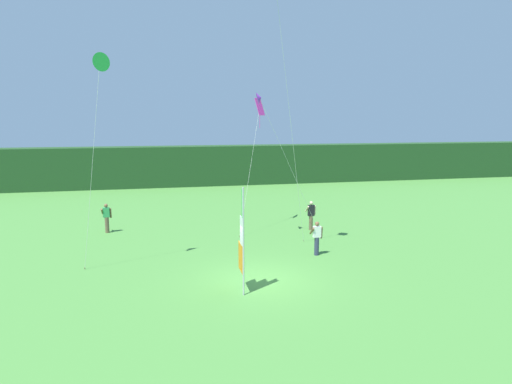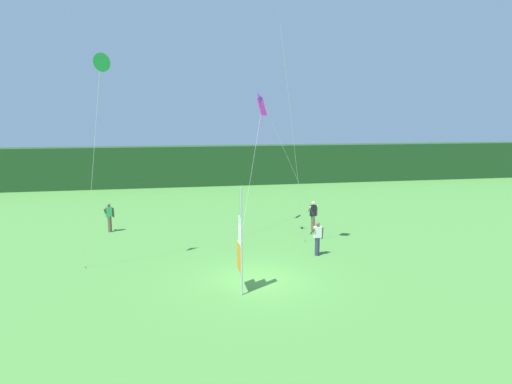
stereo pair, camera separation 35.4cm
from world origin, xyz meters
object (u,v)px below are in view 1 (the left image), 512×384
object	(u,v)px
person_mid_field	(311,215)
person_far_left	(317,237)
person_near_banner	(107,217)
kite_magenta_diamond_2	(259,112)
kite_purple_delta_0	(260,99)
banner_flag	(242,242)
kite_green_delta_1	(100,63)

from	to	relation	value
person_mid_field	person_far_left	xyz separation A→B (m)	(-1.30, -4.54, -0.04)
person_near_banner	kite_magenta_diamond_2	distance (m)	10.49
person_near_banner	kite_magenta_diamond_2	size ratio (longest dim) A/B	0.22
person_near_banner	kite_magenta_diamond_2	world-z (taller)	kite_magenta_diamond_2
person_mid_field	kite_purple_delta_0	bearing A→B (deg)	-156.61
kite_purple_delta_0	banner_flag	bearing A→B (deg)	-107.92
person_far_left	kite_green_delta_1	bearing A→B (deg)	-178.91
kite_purple_delta_0	person_mid_field	bearing A→B (deg)	23.39
person_near_banner	person_mid_field	distance (m)	11.58
kite_green_delta_1	banner_flag	bearing A→B (deg)	-34.59
banner_flag	kite_green_delta_1	world-z (taller)	kite_green_delta_1
person_mid_field	banner_flag	bearing A→B (deg)	-124.04
banner_flag	person_near_banner	xyz separation A→B (m)	(-5.92, 9.99, -1.02)
person_mid_field	kite_magenta_diamond_2	distance (m)	6.63
person_mid_field	kite_magenta_diamond_2	bearing A→B (deg)	151.20
banner_flag	kite_green_delta_1	xyz separation A→B (m)	(-5.01, 3.45, 6.59)
person_far_left	kite_magenta_diamond_2	xyz separation A→B (m)	(-1.44, 6.05, 5.88)
person_mid_field	kite_purple_delta_0	size ratio (longest dim) A/B	0.22
person_far_left	person_mid_field	bearing A→B (deg)	74.05
kite_purple_delta_0	kite_green_delta_1	distance (m)	7.98
banner_flag	person_near_banner	distance (m)	11.66
banner_flag	kite_magenta_diamond_2	xyz separation A→B (m)	(2.78, 9.68, 4.83)
kite_green_delta_1	kite_magenta_diamond_2	bearing A→B (deg)	38.63
kite_purple_delta_0	kite_magenta_diamond_2	xyz separation A→B (m)	(0.61, 2.95, -0.56)
person_near_banner	kite_purple_delta_0	world-z (taller)	kite_purple_delta_0
banner_flag	person_far_left	world-z (taller)	banner_flag
person_near_banner	kite_green_delta_1	distance (m)	10.07
kite_magenta_diamond_2	kite_green_delta_1	bearing A→B (deg)	-141.37
kite_green_delta_1	kite_magenta_diamond_2	xyz separation A→B (m)	(7.79, 6.23, -1.75)
kite_magenta_diamond_2	person_far_left	bearing A→B (deg)	-76.58
person_far_left	person_near_banner	bearing A→B (deg)	147.89
person_mid_field	kite_green_delta_1	world-z (taller)	kite_green_delta_1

